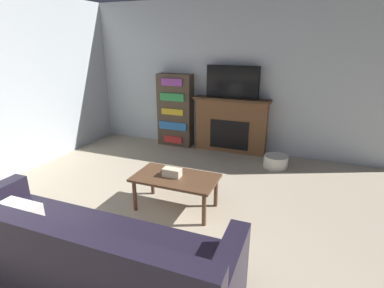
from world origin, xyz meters
The scene contains 10 objects.
wall_back centered at (0.00, 4.45, 1.35)m, with size 6.25×0.06×2.70m.
wall_side centered at (-2.65, 2.21, 1.35)m, with size 0.06×5.42×2.70m.
fireplace centered at (0.17, 4.31, 0.51)m, with size 1.41×0.28×1.01m.
tv centered at (0.17, 4.29, 1.30)m, with size 0.96×0.03×0.57m.
couch centered at (-0.11, 0.59, 0.29)m, with size 2.50×0.86×0.83m.
coffee_table centered at (0.06, 2.05, 0.37)m, with size 1.02×0.57×0.43m.
tissue_box centered at (0.02, 2.05, 0.48)m, with size 0.22×0.12×0.10m.
remote_control centered at (-0.14, 2.17, 0.44)m, with size 0.04×0.15×0.02m.
bookshelf centered at (-0.95, 4.29, 0.70)m, with size 0.68×0.29×1.40m.
storage_basket centered at (1.07, 3.82, 0.10)m, with size 0.39×0.39×0.20m.
Camera 1 is at (1.45, -0.95, 1.99)m, focal length 28.00 mm.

